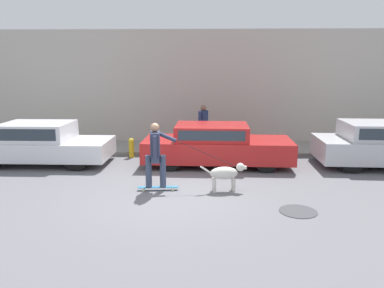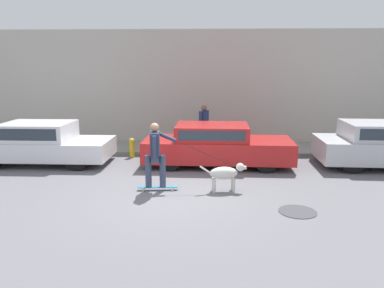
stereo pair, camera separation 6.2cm
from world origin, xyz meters
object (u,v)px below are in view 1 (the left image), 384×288
object	(u,v)px
fire_hydrant	(131,147)
skateboarder	(156,153)
parked_car_1	(216,146)
pedestrian_with_bag	(203,125)
parked_car_0	(42,144)
dog	(226,173)

from	to	relation	value
fire_hydrant	skateboarder	bearing A→B (deg)	-69.47
parked_car_1	pedestrian_with_bag	distance (m)	1.87
parked_car_0	skateboarder	world-z (taller)	skateboarder
skateboarder	fire_hydrant	size ratio (longest dim) A/B	3.84
parked_car_0	pedestrian_with_bag	bearing A→B (deg)	20.61
parked_car_1	fire_hydrant	size ratio (longest dim) A/B	6.94
parked_car_1	pedestrian_with_bag	size ratio (longest dim) A/B	2.92
skateboarder	fire_hydrant	world-z (taller)	skateboarder
pedestrian_with_bag	fire_hydrant	xyz separation A→B (m)	(-2.32, -0.91, -0.61)
dog	fire_hydrant	bearing A→B (deg)	123.51
parked_car_1	fire_hydrant	xyz separation A→B (m)	(-2.72, 0.88, -0.26)
dog	parked_car_1	bearing A→B (deg)	86.03
dog	pedestrian_with_bag	xyz separation A→B (m)	(-0.55, 4.20, 0.51)
dog	skateboarder	bearing A→B (deg)	172.22
parked_car_0	pedestrian_with_bag	distance (m)	5.19
pedestrian_with_bag	skateboarder	bearing A→B (deg)	101.66
pedestrian_with_bag	fire_hydrant	size ratio (longest dim) A/B	2.38
fire_hydrant	parked_car_1	bearing A→B (deg)	-17.89
fire_hydrant	pedestrian_with_bag	bearing A→B (deg)	21.50
parked_car_0	pedestrian_with_bag	world-z (taller)	pedestrian_with_bag
skateboarder	pedestrian_with_bag	distance (m)	4.34
pedestrian_with_bag	fire_hydrant	world-z (taller)	pedestrian_with_bag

